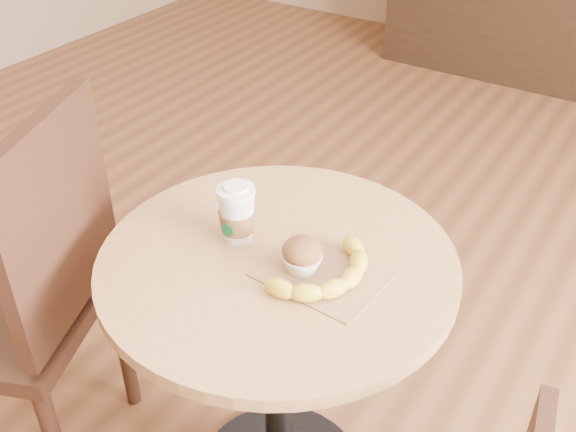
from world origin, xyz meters
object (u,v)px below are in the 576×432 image
at_px(coffee_cup, 237,215).
at_px(banana, 328,270).
at_px(cafe_table, 278,328).
at_px(muffin, 302,256).
at_px(chair_left, 24,295).

bearing_deg(coffee_cup, banana, -8.27).
height_order(cafe_table, muffin, muffin).
height_order(cafe_table, chair_left, chair_left).
bearing_deg(coffee_cup, chair_left, -155.81).
xyz_separation_m(coffee_cup, banana, (0.23, -0.01, -0.04)).
relative_size(chair_left, muffin, 12.46).
bearing_deg(cafe_table, banana, -1.77).
xyz_separation_m(chair_left, coffee_cup, (0.45, 0.25, 0.25)).
height_order(chair_left, banana, chair_left).
height_order(muffin, banana, muffin).
xyz_separation_m(chair_left, banana, (0.67, 0.24, 0.21)).
bearing_deg(chair_left, cafe_table, 91.98).
bearing_deg(muffin, chair_left, -159.46).
relative_size(cafe_table, muffin, 9.10).
bearing_deg(muffin, cafe_table, 170.92).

